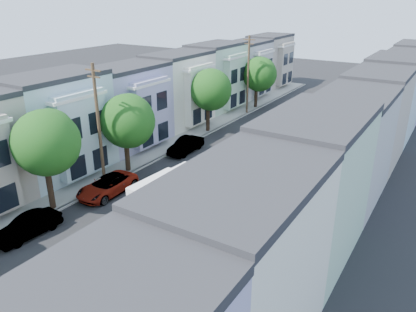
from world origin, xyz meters
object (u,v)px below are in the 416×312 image
(utility_pole_near, at_px, (99,127))
(tree_b, at_px, (45,143))
(parked_right_c, at_px, (297,149))
(parked_right_d, at_px, (334,118))
(tree_far_r, at_px, (353,98))
(fedex_truck, at_px, (170,194))
(tree_d, at_px, (210,90))
(parked_left_d, at_px, (186,146))
(tree_c, at_px, (127,121))
(parked_right_b, at_px, (171,256))
(utility_pole_far, at_px, (248,75))
(tree_e, at_px, (259,74))
(parked_left_b, at_px, (28,227))
(lead_sedan, at_px, (248,164))
(parked_left_c, at_px, (107,186))

(utility_pole_near, bearing_deg, tree_b, -90.02)
(parked_right_c, xyz_separation_m, parked_right_d, (0.00, 12.71, 0.02))
(tree_far_r, relative_size, utility_pole_near, 0.50)
(tree_b, height_order, fedex_truck, tree_b)
(tree_d, height_order, parked_left_d, tree_d)
(tree_c, relative_size, parked_right_b, 1.78)
(utility_pole_far, bearing_deg, tree_far_r, 5.57)
(tree_c, bearing_deg, tree_e, 90.00)
(tree_d, relative_size, parked_left_d, 1.62)
(fedex_truck, distance_m, parked_left_d, 12.46)
(parked_left_b, height_order, parked_right_c, parked_right_c)
(lead_sedan, relative_size, parked_left_d, 1.00)
(tree_c, height_order, utility_pole_far, utility_pole_far)
(tree_d, bearing_deg, lead_sedan, -41.47)
(parked_left_c, bearing_deg, parked_right_b, -25.72)
(tree_d, bearing_deg, parked_right_c, -8.80)
(utility_pole_near, relative_size, parked_left_c, 1.90)
(tree_e, bearing_deg, tree_d, -90.00)
(fedex_truck, distance_m, parked_left_b, 9.60)
(parked_left_c, bearing_deg, tree_b, -110.12)
(fedex_truck, height_order, parked_left_d, fedex_truck)
(utility_pole_far, bearing_deg, utility_pole_near, -90.00)
(parked_left_c, distance_m, parked_left_d, 10.86)
(tree_far_r, height_order, utility_pole_near, utility_pole_near)
(utility_pole_far, height_order, parked_left_c, utility_pole_far)
(tree_b, bearing_deg, parked_left_d, 84.58)
(tree_b, xyz_separation_m, parked_left_c, (1.40, 3.92, -4.59))
(tree_e, bearing_deg, parked_left_d, -85.88)
(tree_e, relative_size, parked_left_d, 1.57)
(lead_sedan, height_order, parked_left_d, parked_left_d)
(fedex_truck, relative_size, parked_right_c, 1.43)
(fedex_truck, bearing_deg, parked_right_c, 80.95)
(parked_right_b, bearing_deg, parked_right_d, 94.89)
(parked_right_b, relative_size, parked_right_d, 0.74)
(parked_left_d, distance_m, parked_right_c, 11.06)
(parked_left_c, bearing_deg, fedex_truck, 0.61)
(fedex_truck, height_order, parked_right_c, fedex_truck)
(tree_c, relative_size, parked_right_d, 1.32)
(tree_b, xyz_separation_m, utility_pole_far, (0.00, 30.96, -0.17))
(tree_b, distance_m, parked_left_d, 15.54)
(tree_e, xyz_separation_m, lead_sedan, (8.88, -20.46, -4.00))
(tree_e, bearing_deg, parked_right_b, -72.24)
(parked_left_c, bearing_deg, parked_left_b, -90.44)
(fedex_truck, relative_size, parked_left_c, 1.20)
(utility_pole_far, bearing_deg, parked_right_c, -44.61)
(parked_right_d, bearing_deg, parked_right_b, -88.59)
(parked_right_c, distance_m, parked_right_d, 12.71)
(tree_b, bearing_deg, fedex_truck, 27.88)
(fedex_truck, xyz_separation_m, lead_sedan, (1.25, 9.76, -0.93))
(utility_pole_far, height_order, fedex_truck, utility_pole_far)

